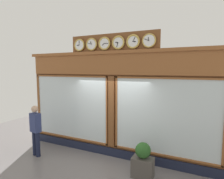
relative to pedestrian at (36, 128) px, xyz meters
The scene contains 4 objects.
shop_facade 2.70m from the pedestrian, 152.16° to the right, with size 6.73×0.42×3.98m.
pedestrian is the anchor object (origin of this frame).
planter_box 3.63m from the pedestrian, behind, with size 0.56×0.36×0.54m, color #4C4742.
planter_shrub 3.57m from the pedestrian, behind, with size 0.41×0.41×0.41m, color #285623.
Camera 1 is at (-2.63, 5.49, 2.87)m, focal length 30.61 mm.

